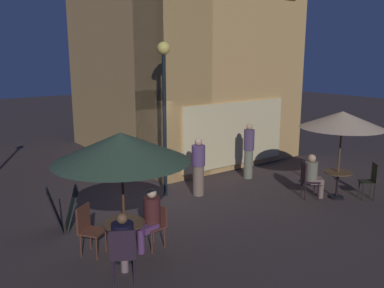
{
  "coord_description": "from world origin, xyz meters",
  "views": [
    {
      "loc": [
        -5.31,
        -8.92,
        3.82
      ],
      "look_at": [
        0.77,
        -0.64,
        1.56
      ],
      "focal_mm": 38.13,
      "sensor_mm": 36.0,
      "label": 1
    }
  ],
  "objects_px": {
    "cafe_chair_2": "(123,251)",
    "patron_standing_3": "(249,151)",
    "cafe_table_1": "(124,232)",
    "patio_umbrella_1": "(121,147)",
    "cafe_chair_1": "(307,177)",
    "patron_seated_0": "(313,173)",
    "menu_sandwich_board": "(63,209)",
    "patron_standing_4": "(198,167)",
    "cafe_table_0": "(338,179)",
    "patron_seated_2": "(150,216)",
    "cafe_chair_0": "(371,178)",
    "patio_umbrella_0": "(342,120)",
    "cafe_chair_3": "(156,222)",
    "street_lamp_near_corner": "(164,89)",
    "cafe_chair_4": "(88,226)",
    "patron_seated_1": "(123,241)"
  },
  "relations": [
    {
      "from": "cafe_table_1",
      "to": "cafe_chair_1",
      "type": "xyz_separation_m",
      "value": [
        5.55,
        0.19,
        0.02
      ]
    },
    {
      "from": "menu_sandwich_board",
      "to": "patron_standing_3",
      "type": "distance_m",
      "value": 6.04
    },
    {
      "from": "patron_standing_3",
      "to": "patron_standing_4",
      "type": "height_order",
      "value": "patron_standing_3"
    },
    {
      "from": "menu_sandwich_board",
      "to": "cafe_chair_4",
      "type": "height_order",
      "value": "cafe_chair_4"
    },
    {
      "from": "menu_sandwich_board",
      "to": "cafe_table_0",
      "type": "height_order",
      "value": "menu_sandwich_board"
    },
    {
      "from": "cafe_table_0",
      "to": "cafe_chair_4",
      "type": "height_order",
      "value": "cafe_chair_4"
    },
    {
      "from": "patio_umbrella_0",
      "to": "patron_seated_0",
      "type": "distance_m",
      "value": 1.6
    },
    {
      "from": "cafe_chair_1",
      "to": "patron_seated_0",
      "type": "xyz_separation_m",
      "value": [
        0.12,
        -0.09,
        0.1
      ]
    },
    {
      "from": "cafe_chair_0",
      "to": "patron_seated_0",
      "type": "xyz_separation_m",
      "value": [
        -1.22,
        0.97,
        0.11
      ]
    },
    {
      "from": "patron_standing_4",
      "to": "cafe_table_0",
      "type": "bearing_deg",
      "value": 105.04
    },
    {
      "from": "cafe_chair_3",
      "to": "patron_seated_1",
      "type": "xyz_separation_m",
      "value": [
        -1.08,
        -0.73,
        0.18
      ]
    },
    {
      "from": "patio_umbrella_0",
      "to": "patron_seated_0",
      "type": "relative_size",
      "value": 1.94
    },
    {
      "from": "cafe_table_1",
      "to": "cafe_chair_3",
      "type": "relative_size",
      "value": 0.9
    },
    {
      "from": "menu_sandwich_board",
      "to": "patron_seated_1",
      "type": "xyz_separation_m",
      "value": [
        0.13,
        -2.64,
        0.22
      ]
    },
    {
      "from": "menu_sandwich_board",
      "to": "cafe_chair_0",
      "type": "distance_m",
      "value": 7.91
    },
    {
      "from": "patio_umbrella_1",
      "to": "cafe_chair_0",
      "type": "xyz_separation_m",
      "value": [
        6.89,
        -0.87,
        -1.61
      ]
    },
    {
      "from": "cafe_table_0",
      "to": "cafe_chair_1",
      "type": "xyz_separation_m",
      "value": [
        -0.66,
        0.49,
        0.05
      ]
    },
    {
      "from": "menu_sandwich_board",
      "to": "cafe_chair_2",
      "type": "distance_m",
      "value": 2.77
    },
    {
      "from": "menu_sandwich_board",
      "to": "cafe_chair_2",
      "type": "bearing_deg",
      "value": -73.05
    },
    {
      "from": "cafe_chair_2",
      "to": "patron_standing_3",
      "type": "xyz_separation_m",
      "value": [
        5.96,
        3.17,
        0.28
      ]
    },
    {
      "from": "cafe_chair_2",
      "to": "patron_standing_3",
      "type": "distance_m",
      "value": 6.75
    },
    {
      "from": "patron_standing_3",
      "to": "patio_umbrella_0",
      "type": "bearing_deg",
      "value": -127.29
    },
    {
      "from": "cafe_chair_1",
      "to": "cafe_chair_3",
      "type": "bearing_deg",
      "value": -143.01
    },
    {
      "from": "cafe_chair_3",
      "to": "cafe_chair_2",
      "type": "bearing_deg",
      "value": 26.03
    },
    {
      "from": "patio_umbrella_0",
      "to": "cafe_chair_0",
      "type": "xyz_separation_m",
      "value": [
        0.67,
        -0.57,
        -1.56
      ]
    },
    {
      "from": "menu_sandwich_board",
      "to": "patron_seated_1",
      "type": "height_order",
      "value": "patron_seated_1"
    },
    {
      "from": "patio_umbrella_1",
      "to": "patron_standing_4",
      "type": "bearing_deg",
      "value": 32.39
    },
    {
      "from": "patron_seated_2",
      "to": "patio_umbrella_0",
      "type": "bearing_deg",
      "value": 165.15
    },
    {
      "from": "patio_umbrella_0",
      "to": "cafe_chair_1",
      "type": "relative_size",
      "value": 2.42
    },
    {
      "from": "cafe_chair_0",
      "to": "patron_standing_4",
      "type": "distance_m",
      "value": 4.65
    },
    {
      "from": "cafe_chair_4",
      "to": "cafe_table_0",
      "type": "bearing_deg",
      "value": 46.36
    },
    {
      "from": "cafe_chair_3",
      "to": "patio_umbrella_0",
      "type": "bearing_deg",
      "value": 164.78
    },
    {
      "from": "menu_sandwich_board",
      "to": "cafe_table_1",
      "type": "xyz_separation_m",
      "value": [
        0.45,
        -2.06,
        0.09
      ]
    },
    {
      "from": "menu_sandwich_board",
      "to": "patio_umbrella_1",
      "type": "bearing_deg",
      "value": -61.9
    },
    {
      "from": "cafe_chair_0",
      "to": "cafe_chair_3",
      "type": "height_order",
      "value": "cafe_chair_0"
    },
    {
      "from": "cafe_chair_1",
      "to": "patron_seated_2",
      "type": "height_order",
      "value": "patron_seated_2"
    },
    {
      "from": "patron_seated_1",
      "to": "patron_seated_2",
      "type": "xyz_separation_m",
      "value": [
        0.95,
        0.7,
        0.0
      ]
    },
    {
      "from": "menu_sandwich_board",
      "to": "patron_standing_3",
      "type": "height_order",
      "value": "patron_standing_3"
    },
    {
      "from": "patio_umbrella_1",
      "to": "patron_seated_1",
      "type": "xyz_separation_m",
      "value": [
        -0.32,
        -0.58,
        -1.49
      ]
    },
    {
      "from": "cafe_table_0",
      "to": "cafe_chair_3",
      "type": "bearing_deg",
      "value": 175.34
    },
    {
      "from": "cafe_chair_3",
      "to": "patron_seated_0",
      "type": "xyz_separation_m",
      "value": [
        4.91,
        -0.04,
        0.17
      ]
    },
    {
      "from": "street_lamp_near_corner",
      "to": "patio_umbrella_0",
      "type": "height_order",
      "value": "street_lamp_near_corner"
    },
    {
      "from": "street_lamp_near_corner",
      "to": "cafe_table_1",
      "type": "relative_size",
      "value": 5.33
    },
    {
      "from": "cafe_table_1",
      "to": "patron_seated_2",
      "type": "xyz_separation_m",
      "value": [
        0.63,
        0.12,
        0.14
      ]
    },
    {
      "from": "menu_sandwich_board",
      "to": "cafe_chair_1",
      "type": "xyz_separation_m",
      "value": [
        6.01,
        -1.87,
        0.1
      ]
    },
    {
      "from": "street_lamp_near_corner",
      "to": "menu_sandwich_board",
      "type": "bearing_deg",
      "value": -169.8
    },
    {
      "from": "cafe_table_1",
      "to": "patio_umbrella_1",
      "type": "bearing_deg",
      "value": 90.0
    },
    {
      "from": "cafe_table_1",
      "to": "cafe_chair_4",
      "type": "bearing_deg",
      "value": 125.65
    },
    {
      "from": "cafe_chair_3",
      "to": "patron_seated_2",
      "type": "distance_m",
      "value": 0.23
    },
    {
      "from": "cafe_chair_1",
      "to": "patio_umbrella_1",
      "type": "bearing_deg",
      "value": -141.62
    }
  ]
}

